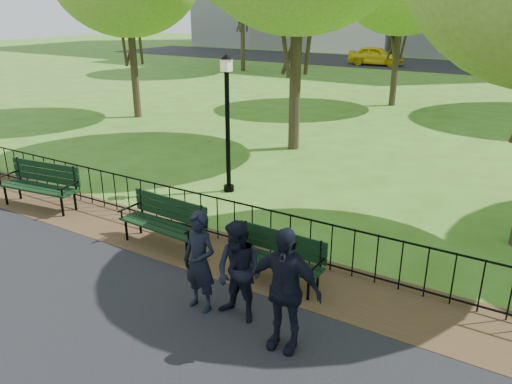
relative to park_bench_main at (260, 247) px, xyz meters
The scene contains 12 objects.
ground 1.33m from the park_bench_main, 74.38° to the right, with size 120.00×120.00×0.00m, color #41681B.
dirt_strip 0.74m from the park_bench_main, 46.81° to the left, with size 60.00×1.60×0.01m, color #3D2919.
far_street 33.85m from the park_bench_main, 89.45° to the left, with size 70.00×9.00×0.01m, color black.
iron_fence 0.91m from the park_bench_main, 69.06° to the left, with size 24.06×0.06×1.00m.
park_bench_main is the anchor object (origin of this frame).
park_bench_left_a 2.17m from the park_bench_main, behind, with size 1.84×0.65×1.03m.
park_bench_left_b 5.90m from the park_bench_main, behind, with size 2.01×0.86×1.11m.
lamppost 4.46m from the park_bench_main, 131.49° to the left, with size 0.30×0.30×3.31m.
person_left 1.29m from the park_bench_main, 103.66° to the right, with size 0.57×0.38×1.57m, color black.
person_mid 1.22m from the park_bench_main, 73.11° to the right, with size 0.75×0.39×1.54m, color black.
person_right 1.85m from the park_bench_main, 48.96° to the right, with size 1.03×0.42×1.76m, color black.
taxi 32.80m from the park_bench_main, 105.59° to the left, with size 1.65×4.10×1.40m, color yellow.
Camera 1 is at (3.51, -5.21, 4.37)m, focal length 35.00 mm.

